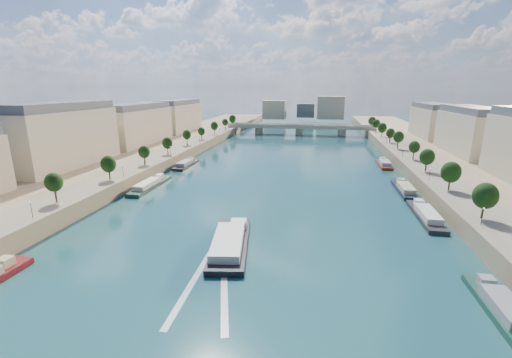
% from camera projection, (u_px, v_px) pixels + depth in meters
% --- Properties ---
extents(ground, '(700.00, 700.00, 0.00)m').
position_uv_depth(ground, '(281.00, 176.00, 141.46)').
color(ground, '#0D2E3B').
rests_on(ground, ground).
extents(quay_left, '(44.00, 520.00, 5.00)m').
position_uv_depth(quay_left, '(121.00, 164.00, 153.40)').
color(quay_left, '#9E8460').
rests_on(quay_left, ground).
extents(quay_right, '(44.00, 520.00, 5.00)m').
position_uv_depth(quay_right, '(472.00, 179.00, 128.22)').
color(quay_right, '#9E8460').
rests_on(quay_right, ground).
extents(pave_left, '(14.00, 520.00, 0.10)m').
position_uv_depth(pave_left, '(152.00, 159.00, 150.11)').
color(pave_left, gray).
rests_on(pave_left, quay_left).
extents(pave_right, '(14.00, 520.00, 0.10)m').
position_uv_depth(pave_right, '(430.00, 170.00, 130.18)').
color(pave_right, gray).
rests_on(pave_right, quay_right).
extents(trees_left, '(4.80, 268.80, 8.26)m').
position_uv_depth(trees_left, '(157.00, 147.00, 150.25)').
color(trees_left, '#382B1E').
rests_on(trees_left, ground).
extents(trees_right, '(4.80, 268.80, 8.26)m').
position_uv_depth(trees_right, '(419.00, 152.00, 138.62)').
color(trees_right, '#382B1E').
rests_on(trees_right, ground).
extents(lamps_left, '(0.36, 200.36, 4.28)m').
position_uv_depth(lamps_left, '(150.00, 158.00, 139.12)').
color(lamps_left, black).
rests_on(lamps_left, ground).
extents(lamps_right, '(0.36, 200.36, 4.28)m').
position_uv_depth(lamps_right, '(415.00, 160.00, 135.01)').
color(lamps_right, black).
rests_on(lamps_right, ground).
extents(buildings_left, '(16.00, 226.00, 23.20)m').
position_uv_depth(buildings_left, '(107.00, 129.00, 163.45)').
color(buildings_left, '#C3B196').
rests_on(buildings_left, ground).
extents(buildings_right, '(16.00, 226.00, 23.20)m').
position_uv_depth(buildings_right, '(501.00, 138.00, 133.72)').
color(buildings_right, '#C3B196').
rests_on(buildings_right, ground).
extents(skyline, '(79.00, 42.00, 22.00)m').
position_uv_depth(skyline, '(308.00, 109.00, 345.58)').
color(skyline, '#C3B196').
rests_on(skyline, ground).
extents(bridge, '(112.00, 12.00, 8.15)m').
position_uv_depth(bridge, '(300.00, 128.00, 264.26)').
color(bridge, '#C1B79E').
rests_on(bridge, ground).
extents(tour_barge, '(12.07, 28.47, 3.77)m').
position_uv_depth(tour_barge, '(230.00, 243.00, 78.93)').
color(tour_barge, black).
rests_on(tour_barge, ground).
extents(wake, '(11.59, 26.03, 0.04)m').
position_uv_depth(wake, '(208.00, 286.00, 63.42)').
color(wake, silver).
rests_on(wake, ground).
extents(moored_barges_left, '(5.00, 156.73, 3.60)m').
position_uv_depth(moored_barges_left, '(96.00, 216.00, 95.44)').
color(moored_barges_left, '#1C263F').
rests_on(moored_barges_left, ground).
extents(moored_barges_right, '(5.00, 164.02, 3.60)m').
position_uv_depth(moored_barges_right, '(434.00, 225.00, 89.17)').
color(moored_barges_right, black).
rests_on(moored_barges_right, ground).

